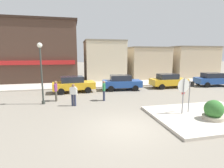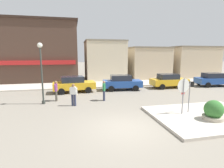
{
  "view_description": "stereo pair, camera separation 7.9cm",
  "coord_description": "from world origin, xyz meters",
  "px_view_note": "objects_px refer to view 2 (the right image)",
  "views": [
    {
      "loc": [
        -2.5,
        -7.93,
        3.64
      ],
      "look_at": [
        0.35,
        4.5,
        1.5
      ],
      "focal_mm": 28.0,
      "sensor_mm": 36.0,
      "label": 1
    },
    {
      "loc": [
        -2.43,
        -7.94,
        3.64
      ],
      "look_at": [
        0.35,
        4.5,
        1.5
      ],
      "focal_mm": 28.0,
      "sensor_mm": 36.0,
      "label": 2
    }
  ],
  "objects_px": {
    "pedestrian_kerb_side": "(104,90)",
    "parked_car_nearest": "(74,84)",
    "parked_car_fourth": "(213,79)",
    "planter": "(213,112)",
    "stop_sign": "(183,91)",
    "lamp_post": "(41,64)",
    "pedestrian_crossing_near": "(74,94)",
    "pedestrian_crossing_far": "(56,90)",
    "parked_car_second": "(122,82)",
    "parked_car_third": "(169,81)",
    "one_way_sign": "(189,93)"
  },
  "relations": [
    {
      "from": "lamp_post",
      "to": "parked_car_third",
      "type": "distance_m",
      "value": 13.3
    },
    {
      "from": "stop_sign",
      "to": "lamp_post",
      "type": "bearing_deg",
      "value": 151.6
    },
    {
      "from": "planter",
      "to": "stop_sign",
      "type": "bearing_deg",
      "value": 131.72
    },
    {
      "from": "stop_sign",
      "to": "pedestrian_crossing_near",
      "type": "distance_m",
      "value": 7.3
    },
    {
      "from": "one_way_sign",
      "to": "parked_car_fourth",
      "type": "bearing_deg",
      "value": 41.37
    },
    {
      "from": "parked_car_fourth",
      "to": "planter",
      "type": "bearing_deg",
      "value": -132.32
    },
    {
      "from": "lamp_post",
      "to": "one_way_sign",
      "type": "bearing_deg",
      "value": -26.05
    },
    {
      "from": "parked_car_nearest",
      "to": "parked_car_third",
      "type": "xyz_separation_m",
      "value": [
        10.3,
        0.06,
        0.0
      ]
    },
    {
      "from": "pedestrian_crossing_near",
      "to": "parked_car_nearest",
      "type": "bearing_deg",
      "value": 89.37
    },
    {
      "from": "parked_car_second",
      "to": "pedestrian_crossing_far",
      "type": "height_order",
      "value": "pedestrian_crossing_far"
    },
    {
      "from": "parked_car_nearest",
      "to": "parked_car_second",
      "type": "bearing_deg",
      "value": 0.69
    },
    {
      "from": "pedestrian_crossing_far",
      "to": "parked_car_fourth",
      "type": "bearing_deg",
      "value": 9.53
    },
    {
      "from": "pedestrian_crossing_near",
      "to": "pedestrian_kerb_side",
      "type": "bearing_deg",
      "value": 22.18
    },
    {
      "from": "parked_car_second",
      "to": "pedestrian_crossing_far",
      "type": "relative_size",
      "value": 2.58
    },
    {
      "from": "one_way_sign",
      "to": "pedestrian_crossing_near",
      "type": "height_order",
      "value": "one_way_sign"
    },
    {
      "from": "lamp_post",
      "to": "parked_car_nearest",
      "type": "relative_size",
      "value": 1.1
    },
    {
      "from": "planter",
      "to": "parked_car_third",
      "type": "height_order",
      "value": "parked_car_third"
    },
    {
      "from": "pedestrian_crossing_far",
      "to": "pedestrian_kerb_side",
      "type": "distance_m",
      "value": 3.8
    },
    {
      "from": "parked_car_fourth",
      "to": "pedestrian_crossing_far",
      "type": "bearing_deg",
      "value": -170.47
    },
    {
      "from": "parked_car_nearest",
      "to": "lamp_post",
      "type": "bearing_deg",
      "value": -121.26
    },
    {
      "from": "parked_car_nearest",
      "to": "pedestrian_kerb_side",
      "type": "bearing_deg",
      "value": -58.27
    },
    {
      "from": "planter",
      "to": "parked_car_second",
      "type": "height_order",
      "value": "parked_car_second"
    },
    {
      "from": "parked_car_fourth",
      "to": "pedestrian_crossing_far",
      "type": "distance_m",
      "value": 17.55
    },
    {
      "from": "stop_sign",
      "to": "pedestrian_crossing_near",
      "type": "xyz_separation_m",
      "value": [
        -6.31,
        3.6,
        -0.65
      ]
    },
    {
      "from": "pedestrian_crossing_far",
      "to": "planter",
      "type": "bearing_deg",
      "value": -36.63
    },
    {
      "from": "parked_car_second",
      "to": "pedestrian_kerb_side",
      "type": "height_order",
      "value": "pedestrian_kerb_side"
    },
    {
      "from": "pedestrian_crossing_near",
      "to": "parked_car_fourth",
      "type": "bearing_deg",
      "value": 16.04
    },
    {
      "from": "stop_sign",
      "to": "pedestrian_kerb_side",
      "type": "bearing_deg",
      "value": 130.66
    },
    {
      "from": "lamp_post",
      "to": "parked_car_third",
      "type": "bearing_deg",
      "value": 16.79
    },
    {
      "from": "parked_car_fourth",
      "to": "pedestrian_kerb_side",
      "type": "relative_size",
      "value": 2.59
    },
    {
      "from": "pedestrian_crossing_far",
      "to": "one_way_sign",
      "type": "bearing_deg",
      "value": -31.89
    },
    {
      "from": "pedestrian_kerb_side",
      "to": "parked_car_nearest",
      "type": "bearing_deg",
      "value": 121.73
    },
    {
      "from": "parked_car_fourth",
      "to": "parked_car_nearest",
      "type": "bearing_deg",
      "value": 179.44
    },
    {
      "from": "stop_sign",
      "to": "planter",
      "type": "xyz_separation_m",
      "value": [
        1.09,
        -1.22,
        -0.96
      ]
    },
    {
      "from": "lamp_post",
      "to": "pedestrian_kerb_side",
      "type": "relative_size",
      "value": 2.82
    },
    {
      "from": "pedestrian_kerb_side",
      "to": "pedestrian_crossing_near",
      "type": "bearing_deg",
      "value": -157.82
    },
    {
      "from": "one_way_sign",
      "to": "lamp_post",
      "type": "xyz_separation_m",
      "value": [
        -9.08,
        4.44,
        1.63
      ]
    },
    {
      "from": "planter",
      "to": "parked_car_third",
      "type": "bearing_deg",
      "value": 72.95
    },
    {
      "from": "parked_car_third",
      "to": "pedestrian_crossing_near",
      "type": "xyz_separation_m",
      "value": [
        -10.35,
        -4.8,
        0.06
      ]
    },
    {
      "from": "pedestrian_crossing_far",
      "to": "stop_sign",
      "type": "bearing_deg",
      "value": -34.6
    },
    {
      "from": "parked_car_fourth",
      "to": "pedestrian_kerb_side",
      "type": "distance_m",
      "value": 14.06
    },
    {
      "from": "pedestrian_crossing_near",
      "to": "pedestrian_crossing_far",
      "type": "height_order",
      "value": "same"
    },
    {
      "from": "stop_sign",
      "to": "parked_car_fourth",
      "type": "xyz_separation_m",
      "value": [
        9.65,
        8.19,
        -0.71
      ]
    },
    {
      "from": "lamp_post",
      "to": "parked_car_fourth",
      "type": "xyz_separation_m",
      "value": [
        18.18,
        3.58,
        -2.15
      ]
    },
    {
      "from": "parked_car_third",
      "to": "parked_car_second",
      "type": "bearing_deg",
      "value": 179.99
    },
    {
      "from": "planter",
      "to": "pedestrian_kerb_side",
      "type": "relative_size",
      "value": 0.76
    },
    {
      "from": "parked_car_second",
      "to": "planter",
      "type": "bearing_deg",
      "value": -75.71
    },
    {
      "from": "one_way_sign",
      "to": "parked_car_nearest",
      "type": "height_order",
      "value": "one_way_sign"
    },
    {
      "from": "pedestrian_crossing_near",
      "to": "one_way_sign",
      "type": "bearing_deg",
      "value": -26.52
    },
    {
      "from": "stop_sign",
      "to": "parked_car_second",
      "type": "distance_m",
      "value": 8.54
    }
  ]
}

